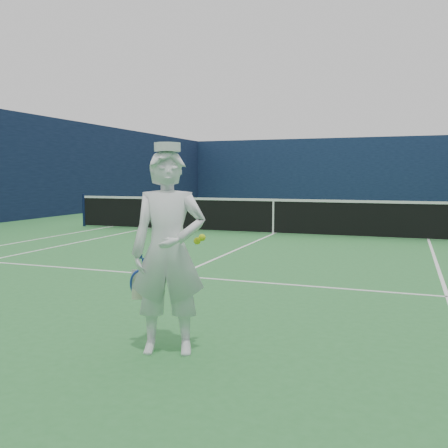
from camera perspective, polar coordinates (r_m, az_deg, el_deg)
name	(u,v)px	position (r m, az deg, el deg)	size (l,w,h in m)	color
ground	(273,234)	(14.29, 5.64, -1.15)	(80.00, 80.00, 0.00)	#2C7536
court_markings	(273,234)	(14.29, 5.64, -1.13)	(11.03, 23.83, 0.01)	white
windscreen_fence	(274,163)	(14.20, 5.71, 6.90)	(20.12, 36.12, 4.00)	#101D3B
tennis_net	(273,215)	(14.24, 5.66, 1.07)	(12.88, 0.09, 1.07)	#141E4C
tennis_player	(168,252)	(4.66, -6.38, -3.16)	(0.89, 0.65, 1.96)	white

